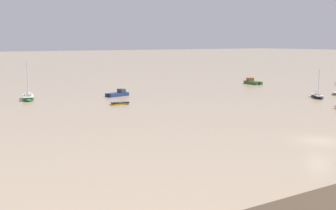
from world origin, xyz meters
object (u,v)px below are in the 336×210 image
motorboat_moored_1 (251,82)px  rowboat_moored_5 (120,104)px  sailboat_moored_0 (28,98)px  sailboat_moored_1 (317,97)px  motorboat_moored_3 (120,94)px

motorboat_moored_1 → rowboat_moored_5: size_ratio=1.68×
motorboat_moored_1 → rowboat_moored_5: motorboat_moored_1 is taller
sailboat_moored_0 → sailboat_moored_1: 49.78m
motorboat_moored_3 → rowboat_moored_5: bearing=-129.4°
rowboat_moored_5 → sailboat_moored_1: sailboat_moored_1 is taller
motorboat_moored_1 → sailboat_moored_1: bearing=168.3°
motorboat_moored_1 → motorboat_moored_3: bearing=102.2°
motorboat_moored_3 → sailboat_moored_0: bearing=154.1°
sailboat_moored_0 → motorboat_moored_1: sailboat_moored_0 is taller
rowboat_moored_5 → motorboat_moored_3: (5.14, 9.88, 0.15)m
sailboat_moored_0 → motorboat_moored_1: 51.06m
motorboat_moored_1 → motorboat_moored_3: size_ratio=1.09×
sailboat_moored_0 → motorboat_moored_3: bearing=90.9°
rowboat_moored_5 → motorboat_moored_1: bearing=-147.5°
sailboat_moored_1 → motorboat_moored_1: bearing=-164.0°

